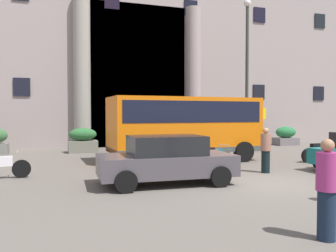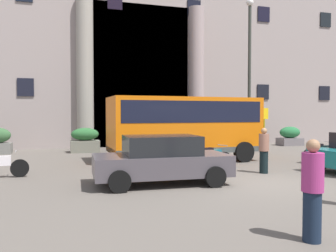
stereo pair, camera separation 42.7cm
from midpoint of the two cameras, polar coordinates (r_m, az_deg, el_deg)
ground_plane at (r=11.41m, az=15.82°, el=-9.17°), size 80.00×64.00×0.12m
office_building_facade at (r=28.29m, az=-3.91°, el=14.83°), size 33.31×9.77×16.85m
orange_minibus at (r=15.91m, az=3.44°, el=0.43°), size 6.78×3.00×2.85m
bus_stop_sign at (r=19.92m, az=15.94°, el=0.15°), size 0.44×0.08×2.44m
hedge_planter_entrance_right at (r=25.11m, az=19.60°, el=-1.59°), size 1.55×0.99×1.27m
hedge_planter_entrance_left at (r=20.81m, az=-4.01°, el=-1.76°), size 1.96×0.92×1.59m
hedge_planter_far_east at (r=19.97m, az=-12.71°, el=-2.30°), size 1.56×0.99×1.35m
parked_hatchback_near at (r=10.75m, az=0.06°, el=-5.43°), size 4.13×2.14×1.47m
motorcycle_far_end at (r=16.92m, az=24.04°, el=-3.87°), size 1.94×0.55×0.89m
scooter_by_planter at (r=13.83m, az=7.64°, el=-4.97°), size 2.03×0.82×0.89m
pedestrian_woman_with_bag at (r=13.14m, az=16.18°, el=-3.83°), size 0.36×0.36×1.63m
pedestrian_child_trailing at (r=6.49m, az=24.15°, el=-9.47°), size 0.36×0.36×1.72m
lamppost_plaza_centre at (r=20.87m, az=13.65°, el=9.71°), size 0.40×0.40×8.62m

